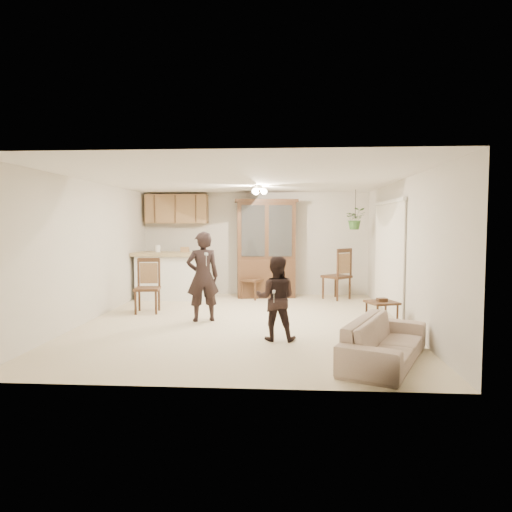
# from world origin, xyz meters

# --- Properties ---
(floor) EXTENTS (6.50, 6.50, 0.00)m
(floor) POSITION_xyz_m (0.00, 0.00, 0.00)
(floor) COLOR beige
(floor) RESTS_ON ground
(ceiling) EXTENTS (5.50, 6.50, 0.02)m
(ceiling) POSITION_xyz_m (0.00, 0.00, 2.50)
(ceiling) COLOR white
(ceiling) RESTS_ON wall_back
(wall_back) EXTENTS (5.50, 0.02, 2.50)m
(wall_back) POSITION_xyz_m (0.00, 3.25, 1.25)
(wall_back) COLOR beige
(wall_back) RESTS_ON ground
(wall_front) EXTENTS (5.50, 0.02, 2.50)m
(wall_front) POSITION_xyz_m (0.00, -3.25, 1.25)
(wall_front) COLOR beige
(wall_front) RESTS_ON ground
(wall_left) EXTENTS (0.02, 6.50, 2.50)m
(wall_left) POSITION_xyz_m (-2.75, 0.00, 1.25)
(wall_left) COLOR beige
(wall_left) RESTS_ON ground
(wall_right) EXTENTS (0.02, 6.50, 2.50)m
(wall_right) POSITION_xyz_m (2.75, 0.00, 1.25)
(wall_right) COLOR beige
(wall_right) RESTS_ON ground
(breakfast_bar) EXTENTS (1.60, 0.55, 1.00)m
(breakfast_bar) POSITION_xyz_m (-1.85, 2.35, 0.50)
(breakfast_bar) COLOR white
(breakfast_bar) RESTS_ON floor
(bar_top) EXTENTS (1.75, 0.70, 0.08)m
(bar_top) POSITION_xyz_m (-1.85, 2.35, 1.05)
(bar_top) COLOR tan
(bar_top) RESTS_ON breakfast_bar
(upper_cabinets) EXTENTS (1.50, 0.34, 0.70)m
(upper_cabinets) POSITION_xyz_m (-1.90, 3.07, 2.10)
(upper_cabinets) COLOR #976541
(upper_cabinets) RESTS_ON wall_back
(vertical_blinds) EXTENTS (0.06, 2.30, 2.10)m
(vertical_blinds) POSITION_xyz_m (2.71, 0.90, 1.10)
(vertical_blinds) COLOR white
(vertical_blinds) RESTS_ON wall_right
(ceiling_fixture) EXTENTS (0.36, 0.36, 0.20)m
(ceiling_fixture) POSITION_xyz_m (0.20, 1.20, 2.40)
(ceiling_fixture) COLOR #FFE6BF
(ceiling_fixture) RESTS_ON ceiling
(hanging_plant) EXTENTS (0.43, 0.37, 0.48)m
(hanging_plant) POSITION_xyz_m (2.30, 2.40, 1.85)
(hanging_plant) COLOR #265321
(hanging_plant) RESTS_ON ceiling
(plant_cord) EXTENTS (0.01, 0.01, 0.65)m
(plant_cord) POSITION_xyz_m (2.30, 2.40, 2.17)
(plant_cord) COLOR #29241E
(plant_cord) RESTS_ON ceiling
(sofa) EXTENTS (1.44, 2.01, 0.73)m
(sofa) POSITION_xyz_m (2.00, -2.22, 0.37)
(sofa) COLOR #C0B39E
(sofa) RESTS_ON floor
(adult) EXTENTS (0.76, 0.63, 1.80)m
(adult) POSITION_xyz_m (-0.72, 0.06, 0.90)
(adult) COLOR black
(adult) RESTS_ON floor
(child) EXTENTS (0.69, 0.56, 1.35)m
(child) POSITION_xyz_m (0.61, -1.20, 0.68)
(child) COLOR black
(child) RESTS_ON floor
(china_hutch) EXTENTS (1.53, 0.75, 2.31)m
(china_hutch) POSITION_xyz_m (0.28, 2.85, 1.14)
(china_hutch) COLOR #372014
(china_hutch) RESTS_ON floor
(side_table) EXTENTS (0.56, 0.56, 0.54)m
(side_table) POSITION_xyz_m (2.31, -0.51, 0.25)
(side_table) COLOR #372014
(side_table) RESTS_ON floor
(chair_bar) EXTENTS (0.53, 0.53, 1.06)m
(chair_bar) POSITION_xyz_m (-1.94, 0.74, 0.30)
(chair_bar) COLOR #372014
(chair_bar) RESTS_ON floor
(chair_hutch_left) EXTENTS (0.59, 0.59, 0.99)m
(chair_hutch_left) POSITION_xyz_m (-0.01, 2.56, 0.28)
(chair_hutch_left) COLOR #372014
(chair_hutch_left) RESTS_ON floor
(chair_hutch_right) EXTENTS (0.74, 0.74, 1.18)m
(chair_hutch_right) POSITION_xyz_m (1.93, 2.64, 0.33)
(chair_hutch_right) COLOR #372014
(chair_hutch_right) RESTS_ON floor
(controller_adult) EXTENTS (0.09, 0.14, 0.04)m
(controller_adult) POSITION_xyz_m (-0.59, -0.29, 1.23)
(controller_adult) COLOR silver
(controller_adult) RESTS_ON adult
(controller_child) EXTENTS (0.04, 0.11, 0.03)m
(controller_child) POSITION_xyz_m (0.59, -1.49, 0.77)
(controller_child) COLOR silver
(controller_child) RESTS_ON child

